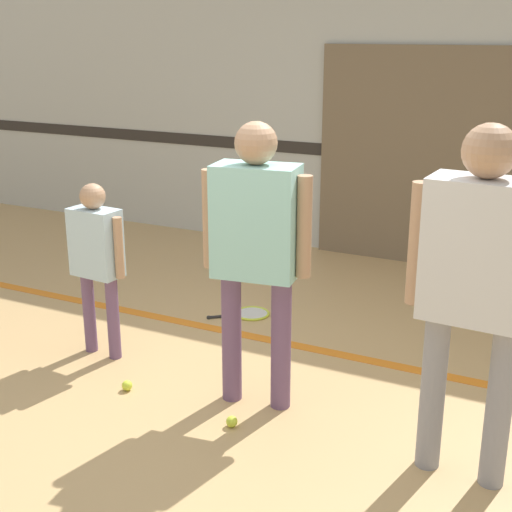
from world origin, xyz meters
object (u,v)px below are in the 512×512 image
tennis_ball_stray_right (127,385)px  person_instructor (256,236)px  person_student_right (478,270)px  tennis_ball_near_instructor (232,422)px  racket_spare_on_floor (250,314)px  person_student_left (96,251)px  tennis_ball_by_spare_racket (287,307)px

tennis_ball_stray_right → person_instructor: bearing=16.6°
person_student_right → tennis_ball_near_instructor: (-1.25, -0.12, -1.06)m
person_student_right → racket_spare_on_floor: person_student_right is taller
person_instructor → person_student_right: bearing=-17.1°
racket_spare_on_floor → person_instructor: bearing=77.8°
person_student_left → racket_spare_on_floor: 1.44m
person_instructor → person_student_left: size_ratio=1.40×
person_instructor → tennis_ball_near_instructor: bearing=-97.2°
person_student_left → tennis_ball_by_spare_racket: 1.69m
tennis_ball_near_instructor → racket_spare_on_floor: bearing=113.6°
person_student_right → racket_spare_on_floor: 2.61m
racket_spare_on_floor → tennis_ball_by_spare_racket: size_ratio=7.28×
person_instructor → tennis_ball_by_spare_racket: person_instructor is taller
tennis_ball_near_instructor → person_student_left: bearing=160.5°
person_student_left → tennis_ball_stray_right: 0.93m
person_student_left → tennis_ball_near_instructor: person_student_left is taller
racket_spare_on_floor → tennis_ball_near_instructor: (0.67, -1.53, 0.02)m
tennis_ball_near_instructor → tennis_ball_stray_right: (-0.79, 0.09, 0.00)m
tennis_ball_near_instructor → tennis_ball_stray_right: same height
person_instructor → tennis_ball_stray_right: person_instructor is taller
tennis_ball_near_instructor → tennis_ball_stray_right: bearing=173.8°
person_student_right → tennis_ball_stray_right: person_student_right is taller
tennis_ball_by_spare_racket → tennis_ball_near_instructor: bearing=-75.9°
person_instructor → person_student_right: person_student_right is taller
racket_spare_on_floor → person_student_right: bearing=102.7°
person_student_left → racket_spare_on_floor: bearing=66.0°
person_instructor → tennis_ball_near_instructor: (0.01, -0.32, -1.01)m
racket_spare_on_floor → person_student_left: bearing=20.6°
racket_spare_on_floor → tennis_ball_stray_right: size_ratio=7.28×
tennis_ball_by_spare_racket → tennis_ball_stray_right: size_ratio=1.00×
tennis_ball_by_spare_racket → person_student_right: bearing=-43.8°
person_student_right → tennis_ball_stray_right: size_ratio=26.90×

